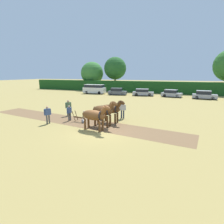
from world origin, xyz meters
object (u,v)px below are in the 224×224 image
Objects in this scene: parked_car_center_right at (204,95)px; parked_car_left at (117,92)px; farmer_at_plow at (69,112)px; farmer_onlooker_left at (48,114)px; parked_car_center_left at (143,92)px; plow at (81,119)px; parked_van at (94,89)px; tree_far_left at (92,73)px; draft_horse_lead_right at (104,111)px; draft_horse_lead_left at (95,115)px; tree_left at (115,68)px; draft_horse_trail_left at (111,109)px; farmer_beside_team at (123,109)px; parked_car_center at (171,93)px; farmer_onlooker_right at (68,107)px.

parked_car_left is at bearing -176.97° from parked_car_center_right.
parked_car_left is (-3.28, 22.33, -0.15)m from farmer_at_plow.
parked_car_center_left is (3.52, 24.50, -0.26)m from farmer_onlooker_left.
plow is 25.01m from parked_van.
draft_horse_lead_right is (18.68, -32.51, -3.36)m from tree_far_left.
plow is at bearing 180.00° from draft_horse_lead_right.
draft_horse_lead_left is 4.14m from farmer_at_plow.
parked_car_center_left is at bearing -28.47° from tree_far_left.
tree_left reaches higher than parked_car_center_left.
draft_horse_trail_left is (11.91, -31.79, -4.77)m from tree_left.
farmer_at_plow is 0.33× the size of parked_car_center_left.
draft_horse_lead_right is 24.80m from parked_car_center_right.
draft_horse_lead_right is at bearing -70.50° from tree_left.
tree_far_left reaches higher than farmer_beside_team.
draft_horse_lead_right is 1.71× the size of farmer_at_plow.
farmer_beside_team is 24.08m from parked_van.
plow is 0.29× the size of parked_van.
tree_left reaches higher than farmer_onlooker_left.
farmer_beside_team is at bearing -90.06° from parked_car_center.
farmer_onlooker_right is at bearing 178.81° from draft_horse_trail_left.
farmer_onlooker_right is at bearing 138.20° from farmer_at_plow.
parked_car_center_right is (9.33, 19.45, -0.31)m from farmer_beside_team.
draft_horse_trail_left is at bearing -62.26° from parked_van.
farmer_at_plow is 2.21m from farmer_onlooker_right.
parked_van is at bearing 134.58° from farmer_onlooker_left.
farmer_onlooker_right is at bearing -109.34° from parked_car_center_left.
parked_car_center_right is at bearing -25.71° from tree_left.
plow is 0.36× the size of parked_car_left.
draft_horse_trail_left is (0.17, 1.35, -0.09)m from draft_horse_lead_right.
parked_van is 1.25× the size of parked_car_center_right.
farmer_onlooker_left is at bearing -107.63° from parked_car_center_left.
draft_horse_lead_left is at bearing -90.13° from parked_car_center.
parked_car_left is at bearing 115.93° from draft_horse_trail_left.
farmer_beside_team reaches higher than parked_car_center_right.
draft_horse_trail_left reaches higher than farmer_beside_team.
draft_horse_trail_left is (18.85, -31.16, -3.45)m from tree_far_left.
parked_car_left is 1.01× the size of parked_car_center.
farmer_onlooker_right reaches higher than parked_car_center_right.
farmer_onlooker_right is 0.41× the size of parked_car_center_right.
draft_horse_lead_left is at bearing -36.24° from farmer_beside_team.
tree_left is at bearing 116.45° from draft_horse_lead_right.
farmer_onlooker_right is (-5.92, -1.10, -0.01)m from farmer_beside_team.
draft_horse_lead_right is at bearing -0.00° from plow.
parked_car_center_right is at bearing -4.49° from parked_van.
tree_left is at bearing 112.53° from plow.
farmer_onlooker_left is at bearing -174.00° from draft_horse_lead_left.
parked_car_left is at bearing 175.76° from parked_car_center_left.
farmer_beside_team is 21.01m from parked_car_left.
farmer_beside_team is at bearing 81.89° from draft_horse_trail_left.
draft_horse_lead_right is 1.50× the size of farmer_onlooker_right.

